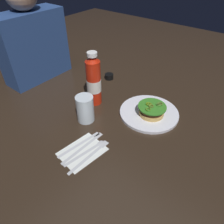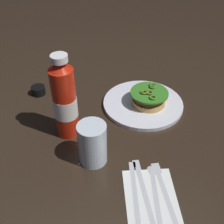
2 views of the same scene
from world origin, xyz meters
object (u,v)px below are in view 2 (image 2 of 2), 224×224
object	(u,v)px
ketchup_bottle	(65,101)
condiment_cup	(38,90)
burger_sandwich	(149,97)
water_glass	(92,144)
fork_utensil	(164,188)
butter_knife	(143,186)
steak_knife	(134,187)
dinner_plate	(143,104)
spoon_utensil	(154,185)
napkin	(151,196)

from	to	relation	value
ketchup_bottle	condiment_cup	size ratio (longest dim) A/B	5.27
burger_sandwich	water_glass	distance (m)	0.30
fork_utensil	butter_knife	xyz separation A→B (m)	(0.01, 0.05, 0.00)
steak_knife	fork_utensil	bearing A→B (deg)	-102.43
dinner_plate	steak_knife	size ratio (longest dim) A/B	1.40
condiment_cup	fork_utensil	bearing A→B (deg)	-147.48
dinner_plate	ketchup_bottle	bearing A→B (deg)	108.15
condiment_cup	steak_knife	distance (m)	0.52
water_glass	condiment_cup	bearing A→B (deg)	23.09
burger_sandwich	condiment_cup	xyz separation A→B (m)	(0.15, 0.37, -0.02)
butter_knife	steak_knife	xyz separation A→B (m)	(0.00, 0.02, 0.00)
dinner_plate	spoon_utensil	bearing A→B (deg)	168.71
fork_utensil	spoon_utensil	world-z (taller)	same
butter_knife	napkin	bearing A→B (deg)	-158.35
fork_utensil	spoon_utensil	xyz separation A→B (m)	(0.01, 0.02, 0.00)
ketchup_bottle	condiment_cup	bearing A→B (deg)	21.94
condiment_cup	spoon_utensil	world-z (taller)	condiment_cup
water_glass	napkin	xyz separation A→B (m)	(-0.15, -0.12, -0.06)
napkin	fork_utensil	world-z (taller)	fork_utensil
condiment_cup	spoon_utensil	bearing A→B (deg)	-148.57
napkin	fork_utensil	bearing A→B (deg)	-69.39
dinner_plate	steak_knife	bearing A→B (deg)	160.31
napkin	dinner_plate	bearing A→B (deg)	-13.19
dinner_plate	burger_sandwich	size ratio (longest dim) A/B	2.15
ketchup_bottle	fork_utensil	world-z (taller)	ketchup_bottle
fork_utensil	steak_knife	xyz separation A→B (m)	(0.02, 0.07, 0.00)
fork_utensil	napkin	bearing A→B (deg)	110.61
dinner_plate	condiment_cup	distance (m)	0.38
spoon_utensil	steak_knife	bearing A→B (deg)	86.27
ketchup_bottle	water_glass	distance (m)	0.15
spoon_utensil	butter_knife	world-z (taller)	same
steak_knife	burger_sandwich	bearing A→B (deg)	-22.68
water_glass	fork_utensil	xyz separation A→B (m)	(-0.13, -0.16, -0.06)
water_glass	butter_knife	world-z (taller)	water_glass
dinner_plate	water_glass	distance (m)	0.30
ketchup_bottle	butter_knife	bearing A→B (deg)	-145.43
water_glass	butter_knife	size ratio (longest dim) A/B	0.59
napkin	butter_knife	distance (m)	0.03
burger_sandwich	napkin	xyz separation A→B (m)	(-0.35, 0.10, -0.04)
butter_knife	dinner_plate	bearing A→B (deg)	-16.09
condiment_cup	steak_knife	xyz separation A→B (m)	(-0.47, -0.24, -0.01)
dinner_plate	condiment_cup	bearing A→B (deg)	68.35
napkin	butter_knife	world-z (taller)	butter_knife
water_glass	condiment_cup	xyz separation A→B (m)	(0.35, 0.15, -0.05)
napkin	burger_sandwich	bearing A→B (deg)	-15.96
water_glass	butter_knife	distance (m)	0.17
burger_sandwich	ketchup_bottle	bearing A→B (deg)	105.44
spoon_utensil	butter_knife	xyz separation A→B (m)	(0.00, 0.03, 0.00)
condiment_cup	steak_knife	world-z (taller)	condiment_cup
ketchup_bottle	fork_utensil	distance (m)	0.35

